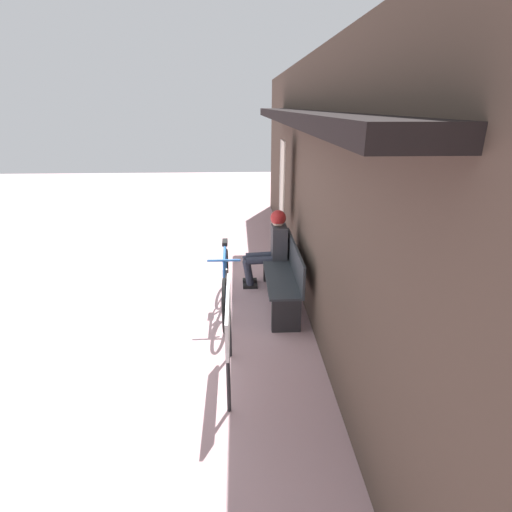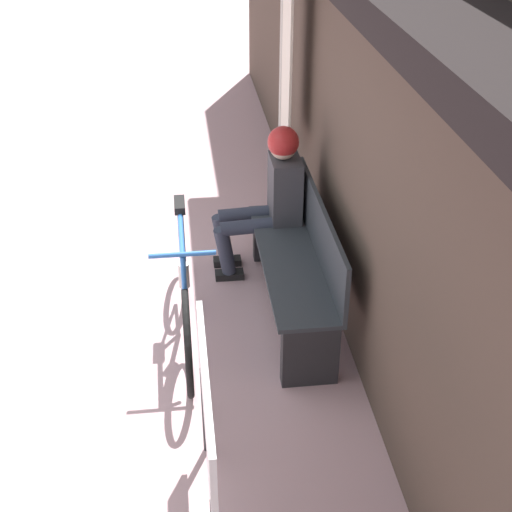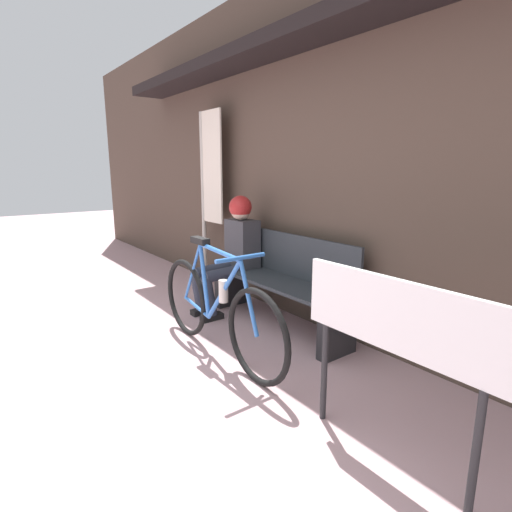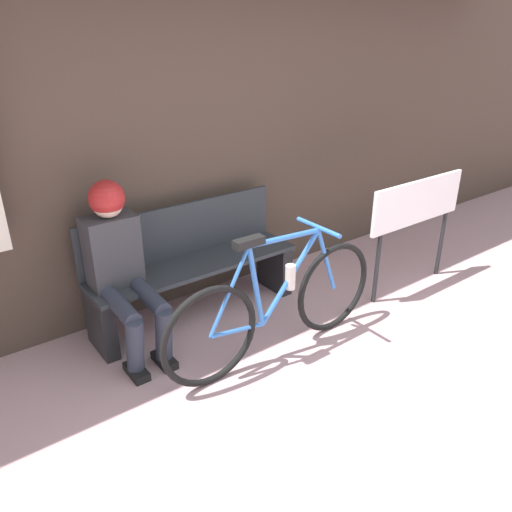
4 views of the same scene
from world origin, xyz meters
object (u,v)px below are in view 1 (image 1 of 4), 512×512
park_bench_near (284,276)px  bicycle (226,285)px  person_seated (272,243)px  banner_pole (282,189)px  signboard (228,318)px

park_bench_near → bicycle: (0.18, -0.80, -0.03)m
bicycle → person_seated: bearing=139.0°
park_bench_near → bicycle: bearing=-77.1°
person_seated → banner_pole: (-0.85, 0.23, 0.64)m
park_bench_near → banner_pole: 1.71m
bicycle → signboard: bearing=2.7°
person_seated → banner_pole: bearing=164.8°
bicycle → signboard: signboard is taller
person_seated → bicycle: bearing=-41.0°
park_bench_near → banner_pole: (-1.44, 0.10, 0.92)m
bicycle → signboard: 1.54m
person_seated → signboard: size_ratio=1.11×
park_bench_near → banner_pole: bearing=175.9°
bicycle → signboard: (1.50, 0.07, 0.34)m
park_bench_near → person_seated: (-0.60, -0.13, 0.28)m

